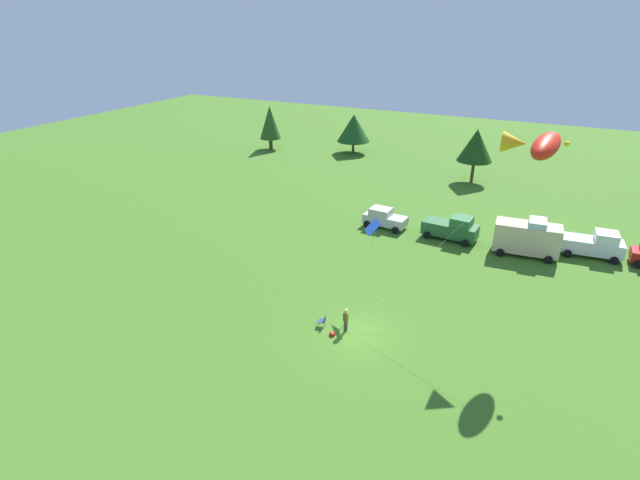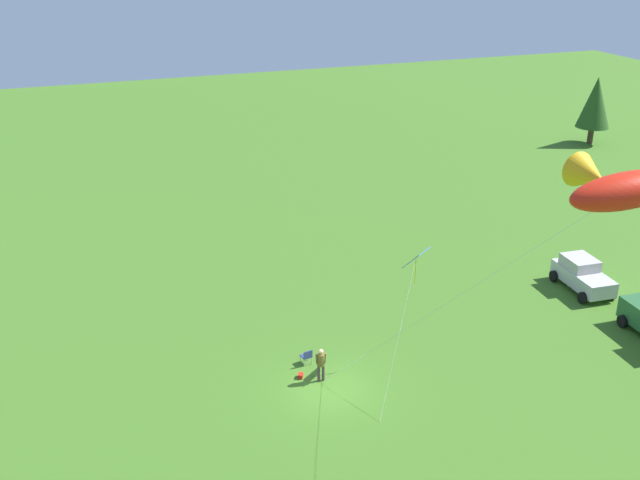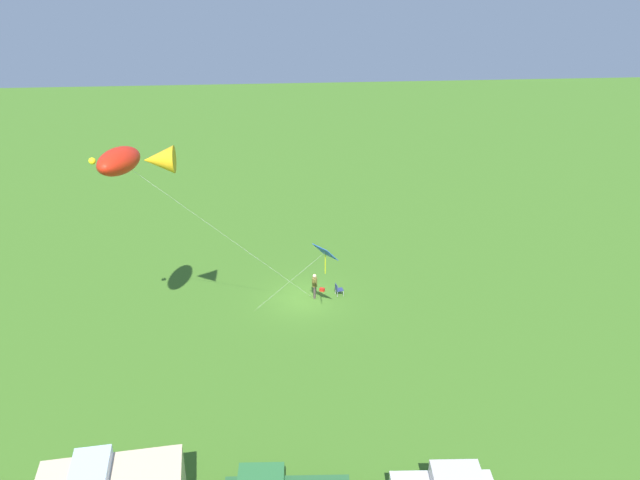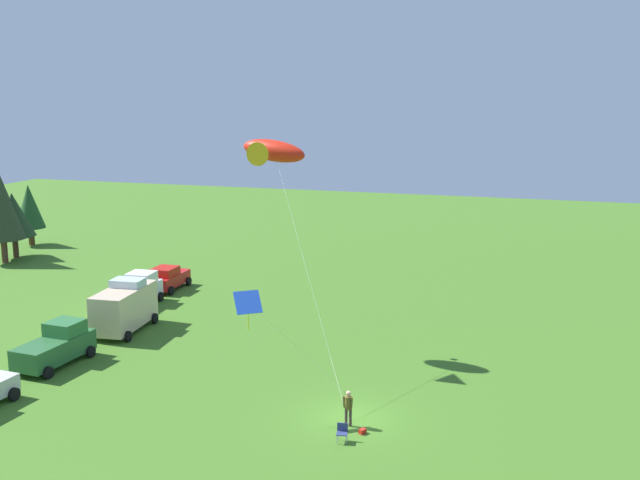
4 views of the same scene
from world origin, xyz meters
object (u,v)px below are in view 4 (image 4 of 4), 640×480
Objects in this scene: truck_white_pickup at (137,292)px; kite_large_fish at (271,151)px; truck_green_flatbed at (56,346)px; car_red_sedan at (168,278)px; folding_chair at (342,431)px; van_camper_beige at (124,307)px; kite_diamond_blue at (249,304)px; person_kite_flyer at (348,405)px; backpack_on_grass at (362,431)px.

truck_white_pickup is 17.52m from kite_large_fish.
car_red_sedan is at bearing 10.78° from truck_green_flatbed.
truck_green_flatbed is (4.43, 18.30, 0.61)m from folding_chair.
folding_chair is at bearing 42.87° from car_red_sedan.
van_camper_beige reaches higher than truck_white_pickup.
kite_large_fish is at bearing 14.54° from kite_diamond_blue.
truck_green_flatbed is 0.40× the size of kite_large_fish.
truck_green_flatbed reaches higher than car_red_sedan.
folding_chair is at bearing -133.48° from truck_white_pickup.
car_red_sedan is (10.10, 2.39, -0.69)m from van_camper_beige.
van_camper_beige is 16.47m from kite_diamond_blue.
person_kite_flyer is 0.28× the size of kite_diamond_blue.
kite_large_fish reaches higher than van_camper_beige.
person_kite_flyer is at bearing -141.98° from kite_large_fish.
person_kite_flyer reaches higher than folding_chair.
folding_chair is at bearing 146.01° from backpack_on_grass.
kite_diamond_blue is (1.45, 5.01, 5.07)m from folding_chair.
kite_large_fish is (-5.31, -12.66, 10.88)m from truck_white_pickup.
truck_white_pickup is at bearing 0.44° from car_red_sedan.
truck_green_flatbed is at bearing 79.80° from backpack_on_grass.
kite_diamond_blue is (-2.98, -13.29, 4.46)m from truck_green_flatbed.
folding_chair reaches higher than backpack_on_grass.
person_kite_flyer is 18.36m from truck_green_flatbed.
truck_green_flatbed is 0.84× the size of kite_diamond_blue.
kite_diamond_blue is (-9.50, -2.46, -6.42)m from kite_large_fish.
truck_green_flatbed is at bearing -113.87° from folding_chair.
kite_large_fish reaches higher than folding_chair.
van_camper_beige is at bearing 53.44° from kite_diamond_blue.
truck_green_flatbed is at bearing 77.37° from kite_diamond_blue.
backpack_on_grass is 21.11m from van_camper_beige.
person_kite_flyer is at bearing 55.41° from backpack_on_grass.
truck_green_flatbed reaches higher than backpack_on_grass.
kite_large_fish is (10.95, 7.47, 11.49)m from folding_chair.
person_kite_flyer is 24.78m from truck_white_pickup.
folding_chair is 2.56× the size of backpack_on_grass.
kite_large_fish is at bearing 39.39° from backpack_on_grass.
van_camper_beige reaches higher than backpack_on_grass.
person_kite_flyer is at bearing -94.79° from truck_green_flatbed.
kite_large_fish is at bearing -54.84° from truck_green_flatbed.
kite_large_fish reaches higher than kite_diamond_blue.
van_camper_beige is at bearing -161.27° from truck_white_pickup.
kite_large_fish is (9.94, 8.16, 11.87)m from backpack_on_grass.
kite_diamond_blue reaches higher than truck_white_pickup.
kite_large_fish is at bearing 50.62° from car_red_sedan.
kite_diamond_blue reaches higher than van_camper_beige.
folding_chair is (-1.60, -0.16, -0.53)m from person_kite_flyer.
kite_large_fish reaches higher than person_kite_flyer.
truck_white_pickup is at bearing 12.90° from truck_green_flatbed.
kite_large_fish reaches higher than truck_green_flatbed.
truck_white_pickup is 0.84× the size of kite_diamond_blue.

